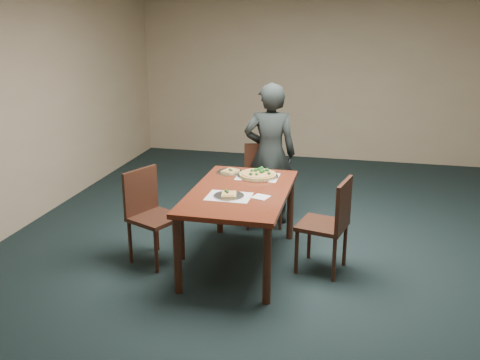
% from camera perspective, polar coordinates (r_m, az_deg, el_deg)
% --- Properties ---
extents(ground, '(8.00, 8.00, 0.00)m').
position_cam_1_polar(ground, '(5.35, 4.40, -8.61)').
color(ground, black).
rests_on(ground, ground).
extents(room_shell, '(8.00, 8.00, 8.00)m').
position_cam_1_polar(room_shell, '(4.84, 4.88, 10.20)').
color(room_shell, tan).
rests_on(room_shell, ground).
extents(dining_table, '(0.90, 1.50, 0.75)m').
position_cam_1_polar(dining_table, '(5.05, 0.00, -2.08)').
color(dining_table, '#521D10').
rests_on(dining_table, ground).
extents(chair_far, '(0.51, 0.51, 0.91)m').
position_cam_1_polar(chair_far, '(6.12, 2.47, 0.07)').
color(chair_far, black).
rests_on(chair_far, ground).
extents(chair_left, '(0.56, 0.56, 0.91)m').
position_cam_1_polar(chair_left, '(5.26, -9.63, -3.18)').
color(chair_left, black).
rests_on(chair_left, ground).
extents(chair_right, '(0.50, 0.50, 0.91)m').
position_cam_1_polar(chair_right, '(5.01, 9.65, -4.25)').
color(chair_right, black).
rests_on(chair_right, ground).
extents(diner, '(0.65, 0.49, 1.62)m').
position_cam_1_polar(diner, '(6.06, 3.22, 2.75)').
color(diner, black).
rests_on(diner, ground).
extents(placemat_main, '(0.42, 0.32, 0.00)m').
position_cam_1_polar(placemat_main, '(5.43, 1.90, 0.36)').
color(placemat_main, white).
rests_on(placemat_main, dining_table).
extents(placemat_near, '(0.40, 0.30, 0.00)m').
position_cam_1_polar(placemat_near, '(4.85, -1.19, -1.76)').
color(placemat_near, white).
rests_on(placemat_near, dining_table).
extents(pizza_pan, '(0.42, 0.42, 0.08)m').
position_cam_1_polar(pizza_pan, '(5.42, 1.93, 0.60)').
color(pizza_pan, silver).
rests_on(pizza_pan, dining_table).
extents(slice_plate_near, '(0.28, 0.28, 0.06)m').
position_cam_1_polar(slice_plate_near, '(4.85, -1.20, -1.62)').
color(slice_plate_near, silver).
rests_on(slice_plate_near, dining_table).
extents(slice_plate_far, '(0.28, 0.28, 0.05)m').
position_cam_1_polar(slice_plate_far, '(5.56, -1.07, 0.90)').
color(slice_plate_far, silver).
rests_on(slice_plate_far, dining_table).
extents(napkin, '(0.17, 0.17, 0.01)m').
position_cam_1_polar(napkin, '(4.83, 2.24, -1.83)').
color(napkin, white).
rests_on(napkin, dining_table).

